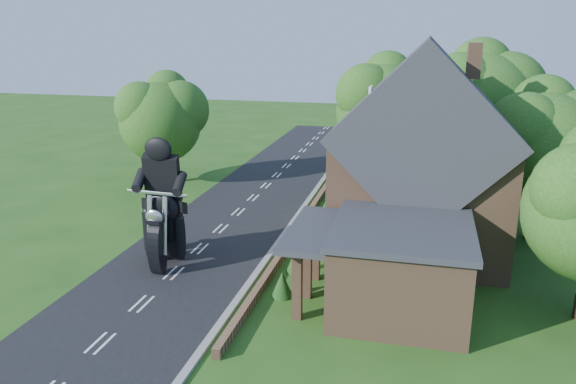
% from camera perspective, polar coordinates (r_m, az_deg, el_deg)
% --- Properties ---
extents(ground, '(120.00, 120.00, 0.00)m').
position_cam_1_polar(ground, '(26.03, -11.52, -8.11)').
color(ground, '#214B15').
rests_on(ground, ground).
extents(road, '(7.00, 80.00, 0.02)m').
position_cam_1_polar(road, '(26.02, -11.52, -8.09)').
color(road, black).
rests_on(road, ground).
extents(kerb, '(0.30, 80.00, 0.12)m').
position_cam_1_polar(kerb, '(24.75, -3.76, -8.98)').
color(kerb, gray).
rests_on(kerb, ground).
extents(garden_wall, '(0.30, 22.00, 0.40)m').
position_cam_1_polar(garden_wall, '(28.96, 0.45, -4.76)').
color(garden_wall, brown).
rests_on(garden_wall, ground).
extents(house, '(9.54, 8.64, 10.24)m').
position_cam_1_polar(house, '(28.00, 13.40, 2.92)').
color(house, brown).
rests_on(house, ground).
extents(annex, '(7.05, 5.94, 3.44)m').
position_cam_1_polar(annex, '(22.33, 11.05, -7.37)').
color(annex, brown).
rests_on(annex, ground).
extents(tree_house_right, '(6.51, 6.00, 8.40)m').
position_cam_1_polar(tree_house_right, '(31.00, 25.06, 4.70)').
color(tree_house_right, black).
rests_on(tree_house_right, ground).
extents(tree_behind_house, '(7.81, 7.20, 10.08)m').
position_cam_1_polar(tree_behind_house, '(37.85, 19.50, 8.76)').
color(tree_behind_house, black).
rests_on(tree_behind_house, ground).
extents(tree_behind_left, '(6.94, 6.40, 9.16)m').
position_cam_1_polar(tree_behind_left, '(38.79, 10.34, 8.85)').
color(tree_behind_left, black).
rests_on(tree_behind_left, ground).
extents(tree_far_road, '(6.08, 5.60, 7.84)m').
position_cam_1_polar(tree_far_road, '(39.86, -12.31, 7.64)').
color(tree_far_road, black).
rests_on(tree_far_road, ground).
extents(shrub_a, '(0.90, 0.90, 1.10)m').
position_cam_1_polar(shrub_a, '(23.25, -0.60, -9.35)').
color(shrub_a, '#163A12').
rests_on(shrub_a, ground).
extents(shrub_b, '(0.90, 0.90, 1.10)m').
position_cam_1_polar(shrub_b, '(25.46, 0.81, -6.97)').
color(shrub_b, '#163A12').
rests_on(shrub_b, ground).
extents(shrub_c, '(0.90, 0.90, 1.10)m').
position_cam_1_polar(shrub_c, '(27.72, 1.99, -4.98)').
color(shrub_c, '#163A12').
rests_on(shrub_c, ground).
extents(shrub_d, '(0.90, 0.90, 1.10)m').
position_cam_1_polar(shrub_d, '(32.35, 3.82, -1.84)').
color(shrub_d, '#163A12').
rests_on(shrub_d, ground).
extents(shrub_e, '(0.90, 0.90, 1.10)m').
position_cam_1_polar(shrub_e, '(34.70, 4.55, -0.58)').
color(shrub_e, '#163A12').
rests_on(shrub_e, ground).
extents(shrub_f, '(0.90, 0.90, 1.10)m').
position_cam_1_polar(shrub_f, '(37.07, 5.19, 0.51)').
color(shrub_f, '#163A12').
rests_on(shrub_f, ground).
extents(motorcycle_lead, '(0.61, 1.99, 1.83)m').
position_cam_1_polar(motorcycle_lead, '(26.41, -12.19, -5.62)').
color(motorcycle_lead, black).
rests_on(motorcycle_lead, ground).
extents(motorcycle_follow, '(0.69, 1.74, 1.58)m').
position_cam_1_polar(motorcycle_follow, '(27.87, -12.65, -4.75)').
color(motorcycle_follow, black).
rests_on(motorcycle_follow, ground).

